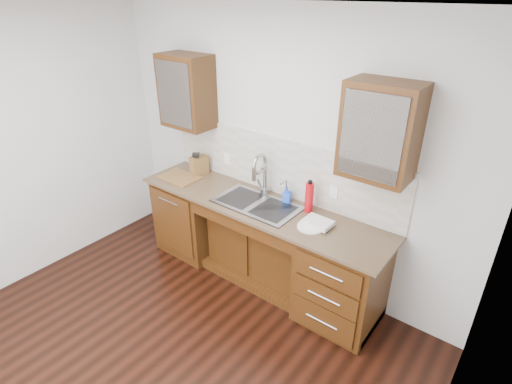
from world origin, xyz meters
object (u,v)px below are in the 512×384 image
Objects in this scene: soap_bottle at (287,195)px; knife_block at (199,165)px; plate at (311,227)px; cutting_board at (179,177)px; water_bottle at (309,198)px.

knife_block is at bearing 167.47° from soap_bottle.
cutting_board is at bearing -179.55° from plate.
water_bottle is 1.20× the size of plate.
cutting_board is (-1.24, -0.27, -0.07)m from soap_bottle.
cutting_board is at bearing -170.76° from water_bottle.
plate is at bearing 0.45° from cutting_board.
knife_block is (-1.41, -0.02, -0.04)m from water_bottle.
knife_block is (-1.58, 0.21, 0.10)m from plate.
water_bottle reaches higher than cutting_board.
water_bottle is at bearing 9.24° from cutting_board.
knife_block is at bearing 172.44° from plate.
plate is at bearing 5.36° from knife_block.
knife_block is 0.48× the size of cutting_board.
water_bottle is 1.40× the size of knife_block.
plate is 1.67m from cutting_board.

